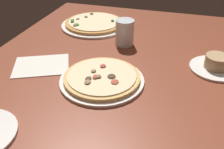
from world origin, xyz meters
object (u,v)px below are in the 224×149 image
Objects in this scene: pizza_side at (94,24)px; ramekin_on_saucer at (216,65)px; paper_menu at (41,65)px; water_glass at (125,34)px; pizza_main at (102,78)px.

pizza_side is 1.79× the size of ramekin_on_saucer.
paper_menu is at bearing -7.29° from pizza_side.
paper_menu is (25.92, -24.51, -4.74)cm from water_glass.
water_glass reaches higher than pizza_main.
pizza_side is 25.08cm from water_glass.
pizza_side is 1.65× the size of paper_menu.
pizza_main is at bearing -0.35° from water_glass.
pizza_side is 60.99cm from ramekin_on_saucer.
ramekin_on_saucer reaches higher than pizza_main.
pizza_main and pizza_side have the same top height.
water_glass is (15.73, 19.18, 3.69)cm from pizza_side.
water_glass is at bearing 50.65° from pizza_side.
paper_menu is (15.58, -60.46, -1.70)cm from ramekin_on_saucer.
ramekin_on_saucer reaches higher than paper_menu.
pizza_side reaches higher than paper_menu.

